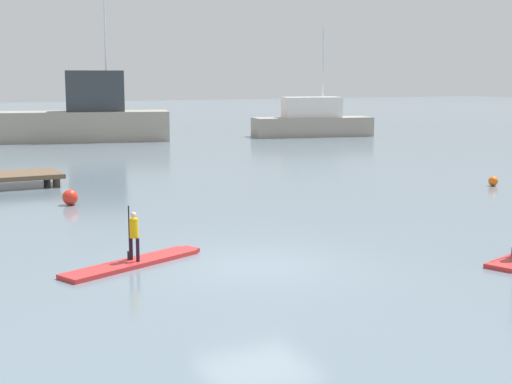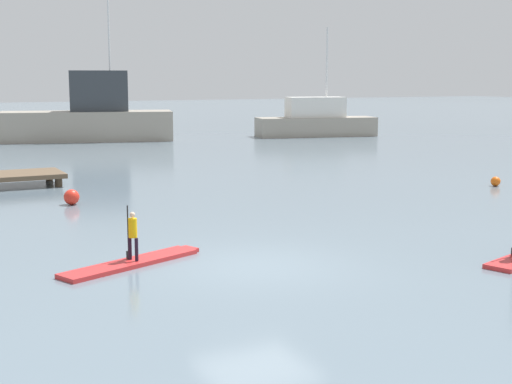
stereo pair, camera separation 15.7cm
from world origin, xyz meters
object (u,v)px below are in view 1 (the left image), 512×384
Objects in this scene: mooring_buoy_near at (70,197)px; fishing_boat_green_midground at (312,121)px; fishing_boat_white_large at (86,117)px; mooring_buoy_mid at (493,181)px; paddler_child_solo at (134,233)px; paddleboard_near at (134,263)px.

fishing_boat_green_midground is at bearing 43.32° from mooring_buoy_near.
fishing_boat_white_large is 31.51× the size of mooring_buoy_mid.
mooring_buoy_near is at bearing -136.68° from fishing_boat_green_midground.
mooring_buoy_mid is at bearing -72.64° from fishing_boat_white_large.
paddler_child_solo is 17.14m from mooring_buoy_mid.
fishing_boat_white_large reaches higher than mooring_buoy_near.
paddler_child_solo is 0.10× the size of fishing_boat_white_large.
mooring_buoy_near is (0.57, 8.55, -0.47)m from paddler_child_solo.
mooring_buoy_near is at bearing -105.61° from fishing_boat_white_large.
mooring_buoy_mid is (8.77, -28.06, -1.40)m from fishing_boat_white_large.
fishing_boat_green_midground is 30.97m from mooring_buoy_near.
fishing_boat_white_large is at bearing 167.03° from fishing_boat_green_midground.
mooring_buoy_near is at bearing 168.37° from mooring_buoy_mid.
fishing_boat_white_large is 29.44m from mooring_buoy_mid.
fishing_boat_white_large is 1.33× the size of fishing_boat_green_midground.
mooring_buoy_near is at bearing 86.19° from paddler_child_solo.
paddleboard_near is 8.59m from mooring_buoy_near.
fishing_boat_white_large reaches higher than mooring_buoy_mid.
mooring_buoy_near is (-6.94, -24.83, -1.33)m from fishing_boat_white_large.
fishing_boat_white_large is 25.81m from mooring_buoy_near.
paddler_child_solo is (0.01, 0.02, 0.67)m from paddleboard_near.
paddler_child_solo is at bearing -93.81° from mooring_buoy_near.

